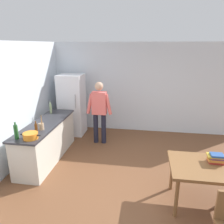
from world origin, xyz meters
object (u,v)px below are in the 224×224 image
(bottle_wine_green, at_px, (16,132))
(utensil_jar, at_px, (41,126))
(cooking_pot, at_px, (31,136))
(bottle_vinegar_tall, at_px, (51,108))
(person, at_px, (99,109))
(refrigerator, at_px, (72,105))
(bottle_beer_brown, at_px, (36,128))
(dining_table, at_px, (214,170))
(book_stack, at_px, (216,158))

(bottle_wine_green, bearing_deg, utensil_jar, 64.65)
(cooking_pot, relative_size, bottle_vinegar_tall, 1.25)
(person, xyz_separation_m, cooking_pot, (-0.93, -1.91, -0.02))
(refrigerator, relative_size, bottle_beer_brown, 6.92)
(dining_table, xyz_separation_m, bottle_beer_brown, (-3.30, 0.51, 0.33))
(utensil_jar, relative_size, bottle_wine_green, 0.94)
(cooking_pot, height_order, bottle_beer_brown, bottle_beer_brown)
(utensil_jar, bearing_deg, bottle_beer_brown, -93.30)
(bottle_wine_green, bearing_deg, person, 58.90)
(bottle_wine_green, bearing_deg, bottle_beer_brown, 54.24)
(person, bearing_deg, bottle_vinegar_tall, -164.45)
(utensil_jar, distance_m, bottle_vinegar_tall, 1.14)
(dining_table, bearing_deg, book_stack, 70.04)
(bottle_vinegar_tall, distance_m, bottle_wine_green, 1.63)
(cooking_pot, relative_size, bottle_wine_green, 1.18)
(person, xyz_separation_m, bottle_beer_brown, (-0.95, -1.64, 0.03))
(bottle_beer_brown, bearing_deg, refrigerator, 89.98)
(refrigerator, height_order, bottle_beer_brown, refrigerator)
(dining_table, xyz_separation_m, cooking_pot, (-3.28, 0.23, 0.29))
(refrigerator, xyz_separation_m, bottle_beer_brown, (-0.00, -2.19, 0.11))
(person, height_order, bottle_beer_brown, person)
(bottle_beer_brown, bearing_deg, bottle_vinegar_tall, 101.79)
(utensil_jar, bearing_deg, bottle_vinegar_tall, 104.31)
(dining_table, xyz_separation_m, book_stack, (0.05, 0.13, 0.16))
(person, distance_m, bottle_wine_green, 2.30)
(person, bearing_deg, refrigerator, 149.77)
(person, xyz_separation_m, bottle_vinegar_tall, (-1.22, -0.34, 0.06))
(dining_table, relative_size, bottle_wine_green, 4.12)
(bottle_wine_green, distance_m, book_stack, 3.59)
(person, bearing_deg, bottle_wine_green, -121.10)
(bottle_vinegar_tall, height_order, bottle_wine_green, bottle_wine_green)
(cooking_pot, distance_m, book_stack, 3.33)
(book_stack, bearing_deg, bottle_vinegar_tall, 155.08)
(refrigerator, relative_size, bottle_vinegar_tall, 5.62)
(bottle_beer_brown, xyz_separation_m, bottle_wine_green, (-0.23, -0.33, 0.04))
(dining_table, distance_m, utensil_jar, 3.38)
(refrigerator, height_order, bottle_wine_green, refrigerator)
(refrigerator, distance_m, bottle_beer_brown, 2.20)
(person, relative_size, book_stack, 6.70)
(book_stack, bearing_deg, cooking_pot, 178.15)
(utensil_jar, height_order, bottle_vinegar_tall, same)
(dining_table, distance_m, bottle_beer_brown, 3.36)
(person, height_order, bottle_wine_green, person)
(refrigerator, bearing_deg, bottle_vinegar_tall, -106.93)
(dining_table, height_order, bottle_vinegar_tall, bottle_vinegar_tall)
(refrigerator, relative_size, utensil_jar, 5.62)
(refrigerator, xyz_separation_m, book_stack, (3.35, -2.57, -0.07))
(bottle_beer_brown, height_order, bottle_vinegar_tall, bottle_vinegar_tall)
(person, xyz_separation_m, dining_table, (2.35, -2.15, -0.31))
(person, bearing_deg, cooking_pot, -115.94)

